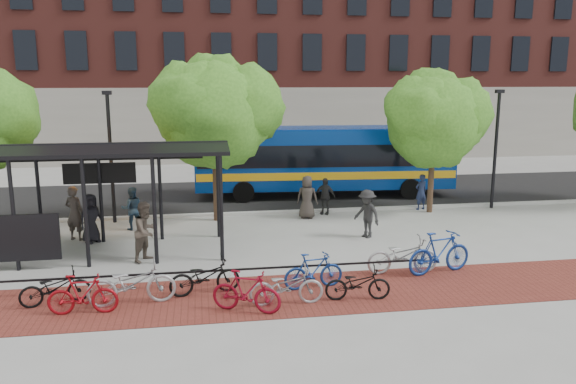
{
  "coord_description": "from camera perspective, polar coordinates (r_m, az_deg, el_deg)",
  "views": [
    {
      "loc": [
        -3.6,
        -18.73,
        5.56
      ],
      "look_at": [
        -0.53,
        0.65,
        1.6
      ],
      "focal_mm": 35.0,
      "sensor_mm": 36.0,
      "label": 1
    }
  ],
  "objects": [
    {
      "name": "ground",
      "position": [
        19.86,
        1.8,
        -4.85
      ],
      "size": [
        160.0,
        160.0,
        0.0
      ],
      "primitive_type": "plane",
      "color": "#9E9E99",
      "rests_on": "ground"
    },
    {
      "name": "asphalt_street",
      "position": [
        27.53,
        -1.32,
        -0.23
      ],
      "size": [
        160.0,
        8.0,
        0.01
      ],
      "primitive_type": "cube",
      "color": "black",
      "rests_on": "ground"
    },
    {
      "name": "curb",
      "position": [
        23.66,
        -0.01,
        -2.03
      ],
      "size": [
        160.0,
        0.25,
        0.12
      ],
      "primitive_type": "cube",
      "color": "#B7B7B2",
      "rests_on": "ground"
    },
    {
      "name": "brick_strip",
      "position": [
        14.89,
        -2.23,
        -10.5
      ],
      "size": [
        24.0,
        3.0,
        0.01
      ],
      "primitive_type": "cube",
      "color": "maroon",
      "rests_on": "ground"
    },
    {
      "name": "bike_rack_rail",
      "position": [
        15.65,
        -7.42,
        -9.49
      ],
      "size": [
        12.0,
        0.05,
        0.95
      ],
      "primitive_type": "cube",
      "color": "black",
      "rests_on": "ground"
    },
    {
      "name": "building_brick",
      "position": [
        46.96,
        8.21,
        16.72
      ],
      "size": [
        55.0,
        14.0,
        20.0
      ],
      "primitive_type": "cube",
      "color": "maroon",
      "rests_on": "ground"
    },
    {
      "name": "bus_shelter",
      "position": [
        18.98,
        -22.77,
        2.77
      ],
      "size": [
        10.6,
        3.07,
        3.6
      ],
      "color": "black",
      "rests_on": "ground"
    },
    {
      "name": "tree_b",
      "position": [
        22.11,
        -7.28,
        8.47
      ],
      "size": [
        5.15,
        4.2,
        6.47
      ],
      "color": "#382619",
      "rests_on": "ground"
    },
    {
      "name": "tree_c",
      "position": [
        24.16,
        14.78,
        7.46
      ],
      "size": [
        4.66,
        3.8,
        5.92
      ],
      "color": "#382619",
      "rests_on": "ground"
    },
    {
      "name": "lamp_post_left",
      "position": [
        22.76,
        -17.57,
        3.78
      ],
      "size": [
        0.35,
        0.2,
        5.12
      ],
      "color": "black",
      "rests_on": "ground"
    },
    {
      "name": "lamp_post_right",
      "position": [
        25.79,
        20.36,
        4.44
      ],
      "size": [
        0.35,
        0.2,
        5.12
      ],
      "color": "black",
      "rests_on": "ground"
    },
    {
      "name": "bus",
      "position": [
        27.09,
        3.7,
        3.61
      ],
      "size": [
        12.36,
        3.52,
        3.3
      ],
      "rotation": [
        0.0,
        0.0,
        -0.07
      ],
      "color": "navy",
      "rests_on": "ground"
    },
    {
      "name": "bike_0",
      "position": [
        15.36,
        -22.59,
        -8.94
      ],
      "size": [
        1.79,
        1.05,
        0.89
      ],
      "primitive_type": "imported",
      "rotation": [
        0.0,
        0.0,
        1.86
      ],
      "color": "black",
      "rests_on": "ground"
    },
    {
      "name": "bike_1",
      "position": [
        14.49,
        -20.15,
        -9.76
      ],
      "size": [
        1.68,
        0.52,
        1.0
      ],
      "primitive_type": "imported",
      "rotation": [
        0.0,
        0.0,
        1.54
      ],
      "color": "maroon",
      "rests_on": "ground"
    },
    {
      "name": "bike_2",
      "position": [
        14.67,
        -15.61,
        -8.9
      ],
      "size": [
        2.24,
        1.0,
        1.14
      ],
      "primitive_type": "imported",
      "rotation": [
        0.0,
        0.0,
        1.68
      ],
      "color": "#969698",
      "rests_on": "ground"
    },
    {
      "name": "bike_4",
      "position": [
        14.99,
        -8.46,
        -8.48
      ],
      "size": [
        1.95,
        0.97,
        0.98
      ],
      "primitive_type": "imported",
      "rotation": [
        0.0,
        0.0,
        1.75
      ],
      "color": "black",
      "rests_on": "ground"
    },
    {
      "name": "bike_5",
      "position": [
        13.78,
        -4.26,
        -10.04
      ],
      "size": [
        1.8,
        1.17,
        1.05
      ],
      "primitive_type": "imported",
      "rotation": [
        0.0,
        0.0,
        1.15
      ],
      "color": "maroon",
      "rests_on": "ground"
    },
    {
      "name": "bike_6",
      "position": [
        14.17,
        -0.17,
        -9.54
      ],
      "size": [
        1.88,
        0.66,
        0.98
      ],
      "primitive_type": "imported",
      "rotation": [
        0.0,
        0.0,
        1.58
      ],
      "color": "gray",
      "rests_on": "ground"
    },
    {
      "name": "bike_7",
      "position": [
        15.23,
        2.61,
        -8.0
      ],
      "size": [
        1.72,
        0.72,
        1.0
      ],
      "primitive_type": "imported",
      "rotation": [
        0.0,
        0.0,
        1.72
      ],
      "color": "navy",
      "rests_on": "ground"
    },
    {
      "name": "bike_8",
      "position": [
        14.59,
        7.09,
        -9.22
      ],
      "size": [
        1.72,
        0.74,
        0.88
      ],
      "primitive_type": "imported",
      "rotation": [
        0.0,
        0.0,
        1.47
      ],
      "color": "black",
      "rests_on": "ground"
    },
    {
      "name": "bike_10",
      "position": [
        16.67,
        11.54,
        -6.33
      ],
      "size": [
        2.1,
        0.81,
        1.09
      ],
      "primitive_type": "imported",
      "rotation": [
        0.0,
        0.0,
        1.53
      ],
      "color": "#9B9B9E",
      "rests_on": "ground"
    },
    {
      "name": "bike_11",
      "position": [
        16.89,
        15.14,
        -5.96
      ],
      "size": [
        2.18,
        1.06,
        1.26
      ],
      "primitive_type": "imported",
      "rotation": [
        0.0,
        0.0,
        1.8
      ],
      "color": "navy",
      "rests_on": "ground"
    },
    {
      "name": "pedestrian_0",
      "position": [
        20.47,
        -19.4,
        -2.53
      ],
      "size": [
        0.99,
        0.96,
        1.71
      ],
      "primitive_type": "imported",
      "rotation": [
        0.0,
        0.0,
        0.73
      ],
      "color": "black",
      "rests_on": "ground"
    },
    {
      "name": "pedestrian_1",
      "position": [
        20.94,
        -20.86,
        -2.02
      ],
      "size": [
        0.83,
        0.71,
        1.93
      ],
      "primitive_type": "imported",
      "rotation": [
        0.0,
        0.0,
        2.71
      ],
      "color": "#453D37",
      "rests_on": "ground"
    },
    {
      "name": "pedestrian_2",
      "position": [
        21.76,
        -15.57,
        -1.62
      ],
      "size": [
        0.87,
        0.73,
        1.62
      ],
      "primitive_type": "imported",
      "rotation": [
        0.0,
        0.0,
        3.29
      ],
      "color": "#20364C",
      "rests_on": "ground"
    },
    {
      "name": "pedestrian_4",
      "position": [
        23.44,
        3.76,
        -0.42
      ],
      "size": [
        0.96,
        0.78,
        1.53
      ],
      "primitive_type": "imported",
      "rotation": [
        0.0,
        0.0,
        5.75
      ],
      "color": "#2B2B2B",
      "rests_on": "ground"
    },
    {
      "name": "pedestrian_6",
      "position": [
        22.69,
        1.95,
        -0.52
      ],
      "size": [
        0.99,
        0.8,
        1.75
      ],
      "primitive_type": "imported",
      "rotation": [
        0.0,
        0.0,
        2.81
      ],
      "color": "#39332E",
      "rests_on": "ground"
    },
    {
      "name": "pedestrian_7",
      "position": [
        24.87,
        13.36,
        0.01
      ],
      "size": [
        0.65,
        0.53,
        1.55
      ],
      "primitive_type": "imported",
      "rotation": [
        0.0,
        0.0,
        3.45
      ],
      "color": "#1E2847",
      "rests_on": "ground"
    },
    {
      "name": "pedestrian_8",
      "position": [
        17.92,
        -14.21,
        -3.89
      ],
      "size": [
        1.1,
        1.16,
        1.88
      ],
      "primitive_type": "imported",
      "rotation": [
        0.0,
        0.0,
        0.97
      ],
      "color": "brown",
      "rests_on": "ground"
    },
    {
      "name": "pedestrian_9",
      "position": [
        20.12,
        8.02,
        -2.2
      ],
      "size": [
        1.12,
        1.29,
        1.73
      ],
      "primitive_type": "imported",
      "rotation": [
        0.0,
        0.0,
        5.24
      ],
      "color": "black",
      "rests_on": "ground"
    }
  ]
}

